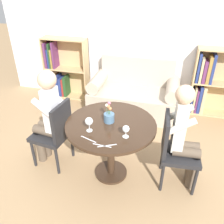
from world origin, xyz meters
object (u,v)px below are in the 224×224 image
object	(u,v)px
couch	(134,95)
chair_left	(55,132)
bookshelf_left	(62,71)
flower_vase	(109,116)
bookshelf_right	(210,83)
chair_right	(174,148)
wine_glass_right	(126,129)
person_left	(48,116)
person_right	(185,137)
wine_glass_left	(89,121)

from	to	relation	value
couch	chair_left	xyz separation A→B (m)	(-0.72, -1.59, 0.18)
bookshelf_left	flower_vase	world-z (taller)	bookshelf_left
bookshelf_right	chair_right	xyz separation A→B (m)	(-0.53, -1.81, -0.07)
couch	chair_right	size ratio (longest dim) A/B	1.67
bookshelf_left	wine_glass_right	distance (m)	2.69
couch	wine_glass_right	bearing A→B (deg)	-83.47
person_left	person_right	world-z (taller)	person_left
chair_left	wine_glass_left	xyz separation A→B (m)	(0.53, -0.21, 0.37)
couch	person_right	world-z (taller)	person_right
bookshelf_left	person_left	distance (m)	1.96
bookshelf_right	wine_glass_left	size ratio (longest dim) A/B	7.22
bookshelf_left	bookshelf_right	distance (m)	2.72
person_right	wine_glass_right	distance (m)	0.68
person_left	bookshelf_left	bearing A→B (deg)	-152.18
chair_right	wine_glass_right	size ratio (longest dim) A/B	6.74
couch	bookshelf_right	size ratio (longest dim) A/B	1.30
bookshelf_left	person_right	distance (m)	2.91
person_left	flower_vase	size ratio (longest dim) A/B	5.20
bookshelf_left	bookshelf_right	size ratio (longest dim) A/B	1.00
bookshelf_right	couch	bearing A→B (deg)	-167.89
person_left	wine_glass_right	xyz separation A→B (m)	(1.01, -0.24, 0.15)
person_right	flower_vase	world-z (taller)	person_right
chair_right	wine_glass_right	world-z (taller)	chair_right
person_right	wine_glass_left	size ratio (longest dim) A/B	7.89
chair_left	chair_right	distance (m)	1.44
person_left	wine_glass_left	xyz separation A→B (m)	(0.62, -0.23, 0.17)
bookshelf_right	person_left	size ratio (longest dim) A/B	0.90
chair_left	couch	bearing A→B (deg)	163.43
person_left	wine_glass_right	bearing A→B (deg)	84.48
wine_glass_left	bookshelf_right	bearing A→B (deg)	55.27
bookshelf_right	person_left	xyz separation A→B (m)	(-2.05, -1.84, 0.13)
couch	person_left	bearing A→B (deg)	-117.08
chair_left	person_right	distance (m)	1.54
chair_left	person_left	xyz separation A→B (m)	(-0.08, 0.02, 0.20)
bookshelf_right	wine_glass_left	xyz separation A→B (m)	(-1.43, -2.07, 0.30)
bookshelf_left	person_right	xyz separation A→B (m)	(2.28, -1.80, 0.16)
couch	wine_glass_left	xyz separation A→B (m)	(-0.19, -1.80, 0.56)
chair_right	person_right	xyz separation A→B (m)	(0.09, 0.01, 0.17)
person_left	flower_vase	distance (m)	0.78
person_right	wine_glass_right	world-z (taller)	person_right
chair_left	flower_vase	xyz separation A→B (m)	(0.69, 0.01, 0.33)
couch	person_left	size ratio (longest dim) A/B	1.17
wine_glass_right	flower_vase	world-z (taller)	flower_vase
chair_right	wine_glass_right	xyz separation A→B (m)	(-0.51, -0.26, 0.35)
person_left	person_right	xyz separation A→B (m)	(1.61, 0.04, -0.03)
couch	flower_vase	world-z (taller)	flower_vase
wine_glass_right	flower_vase	xyz separation A→B (m)	(-0.24, 0.23, -0.02)
bookshelf_right	chair_right	distance (m)	1.89
wine_glass_right	flower_vase	size ratio (longest dim) A/B	0.54
bookshelf_left	person_right	world-z (taller)	person_right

